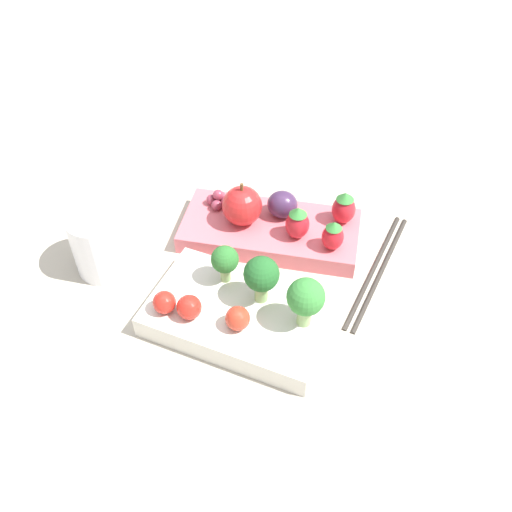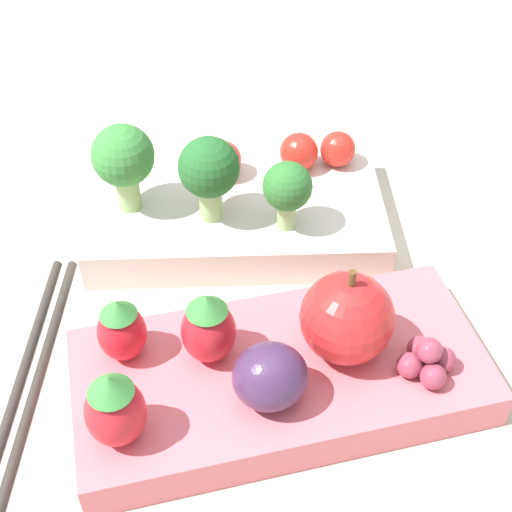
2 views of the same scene
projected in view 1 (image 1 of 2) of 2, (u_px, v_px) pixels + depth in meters
The scene contains 17 objects.
ground_plane at pixel (248, 273), 0.70m from camera, with size 4.00×4.00×0.00m, color #BCB29E.
bento_box_savoury at pixel (240, 316), 0.63m from camera, with size 0.22×0.15×0.03m.
bento_box_fruit at pixel (270, 231), 0.73m from camera, with size 0.23×0.11×0.02m.
broccoli_floret_0 at pixel (225, 260), 0.63m from camera, with size 0.03×0.03×0.05m.
broccoli_floret_1 at pixel (306, 298), 0.58m from camera, with size 0.04×0.04×0.06m.
broccoli_floret_2 at pixel (261, 275), 0.61m from camera, with size 0.04×0.04×0.06m.
cherry_tomato_0 at pixel (164, 302), 0.61m from camera, with size 0.03×0.03×0.03m.
cherry_tomato_1 at pixel (238, 318), 0.60m from camera, with size 0.03×0.03×0.03m.
cherry_tomato_2 at pixel (189, 307), 0.61m from camera, with size 0.03×0.03×0.03m.
apple at pixel (242, 206), 0.71m from camera, with size 0.05×0.05×0.06m.
strawberry_0 at pixel (333, 236), 0.68m from camera, with size 0.03×0.03×0.04m.
strawberry_1 at pixel (297, 223), 0.69m from camera, with size 0.03×0.03×0.05m.
strawberry_2 at pixel (344, 208), 0.71m from camera, with size 0.03×0.03×0.05m.
plum at pixel (282, 204), 0.72m from camera, with size 0.04×0.04×0.04m.
grape_cluster at pixel (218, 200), 0.75m from camera, with size 0.03×0.03×0.02m.
drinking_cup at pixel (102, 242), 0.68m from camera, with size 0.07×0.07×0.08m.
chopsticks_pair at pixel (377, 269), 0.70m from camera, with size 0.06×0.21×0.01m.
Camera 1 is at (-0.12, 0.46, 0.51)m, focal length 40.00 mm.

